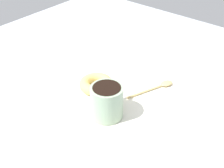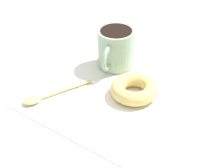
% 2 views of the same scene
% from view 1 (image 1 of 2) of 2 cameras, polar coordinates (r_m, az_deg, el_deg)
% --- Properties ---
extents(ground_plane, '(1.20, 1.20, 0.02)m').
position_cam_1_polar(ground_plane, '(0.83, -0.54, -2.64)').
color(ground_plane, '#B2BCC6').
extents(napkin, '(0.30, 0.30, 0.00)m').
position_cam_1_polar(napkin, '(0.84, 0.00, -1.21)').
color(napkin, white).
rests_on(napkin, ground_plane).
extents(coffee_cup, '(0.08, 0.11, 0.08)m').
position_cam_1_polar(coffee_cup, '(0.73, -0.88, -3.04)').
color(coffee_cup, '#9EB793').
rests_on(coffee_cup, napkin).
extents(donut, '(0.09, 0.09, 0.03)m').
position_cam_1_polar(donut, '(0.83, -3.11, -0.14)').
color(donut, '#E5C66B').
rests_on(donut, napkin).
extents(spoon, '(0.07, 0.14, 0.01)m').
position_cam_1_polar(spoon, '(0.86, 8.77, -0.32)').
color(spoon, '#D8B772').
rests_on(spoon, napkin).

